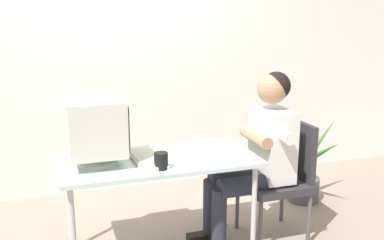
# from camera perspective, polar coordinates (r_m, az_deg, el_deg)

# --- Properties ---
(wall_back) EXTENTS (8.00, 0.10, 3.00)m
(wall_back) POSITION_cam_1_polar(r_m,az_deg,el_deg) (4.32, -5.14, 11.01)
(wall_back) COLOR silver
(wall_back) RESTS_ON ground_plane
(desk) EXTENTS (1.33, 0.66, 0.73)m
(desk) POSITION_cam_1_polar(r_m,az_deg,el_deg) (3.06, -4.34, -5.99)
(desk) COLOR #B7B7BC
(desk) RESTS_ON ground_plane
(crt_monitor) EXTENTS (0.37, 0.39, 0.43)m
(crt_monitor) POSITION_cam_1_polar(r_m,az_deg,el_deg) (2.92, -12.20, -0.94)
(crt_monitor) COLOR silver
(crt_monitor) RESTS_ON desk
(keyboard) EXTENTS (0.21, 0.47, 0.03)m
(keyboard) POSITION_cam_1_polar(r_m,az_deg,el_deg) (2.99, -5.96, -4.96)
(keyboard) COLOR silver
(keyboard) RESTS_ON desk
(office_chair) EXTENTS (0.46, 0.46, 0.90)m
(office_chair) POSITION_cam_1_polar(r_m,az_deg,el_deg) (3.46, 11.54, -6.83)
(office_chair) COLOR #4C4C51
(office_chair) RESTS_ON ground_plane
(person_seated) EXTENTS (0.75, 0.57, 1.29)m
(person_seated) POSITION_cam_1_polar(r_m,az_deg,el_deg) (3.30, 8.62, -3.88)
(person_seated) COLOR silver
(person_seated) RESTS_ON ground_plane
(potted_plant) EXTENTS (0.74, 0.82, 0.78)m
(potted_plant) POSITION_cam_1_polar(r_m,az_deg,el_deg) (4.19, 14.25, -6.20)
(potted_plant) COLOR #4C4C51
(potted_plant) RESTS_ON ground_plane
(desk_mug) EXTENTS (0.09, 0.10, 0.11)m
(desk_mug) POSITION_cam_1_polar(r_m,az_deg,el_deg) (2.82, -4.02, -5.25)
(desk_mug) COLOR black
(desk_mug) RESTS_ON desk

